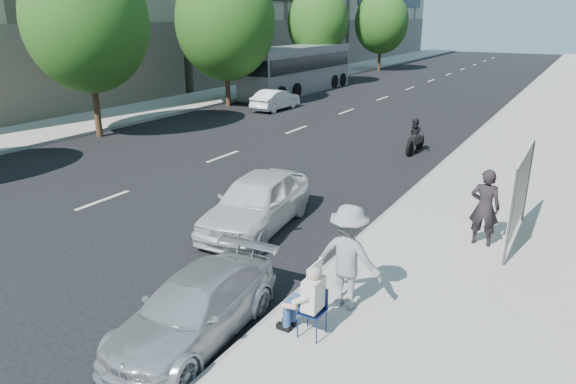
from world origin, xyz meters
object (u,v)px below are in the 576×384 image
Objects in this scene: protest_banner at (520,192)px; bus at (299,70)px; jogger at (348,257)px; white_sedan_near at (257,202)px; motorcycle at (415,138)px; parked_sedan at (195,308)px; seated_protester at (307,296)px; white_sedan_mid at (276,100)px; pedestrian_woman at (485,207)px.

bus reaches higher than protest_banner.
protest_banner is at bearing -114.49° from jogger.
jogger is 0.47× the size of white_sedan_near.
parked_sedan is at bearing -85.59° from motorcycle.
protest_banner is at bearing 67.19° from seated_protester.
seated_protester is 0.35× the size of white_sedan_mid.
seated_protester is at bearing -54.50° from white_sedan_near.
jogger is 4.58m from white_sedan_near.
pedestrian_woman is 0.93m from protest_banner.
pedestrian_woman is at bearing -137.61° from protest_banner.
white_sedan_near reaches higher than white_sedan_mid.
pedestrian_woman reaches higher than white_sedan_near.
protest_banner is 20.43m from white_sedan_mid.
seated_protester is 0.65× the size of jogger.
motorcycle is at bearing -64.85° from pedestrian_woman.
pedestrian_woman reaches higher than parked_sedan.
seated_protester reaches higher than parked_sedan.
protest_banner is 0.72× the size of white_sedan_near.
protest_banner is 27.44m from bus.
bus is at bearing 136.32° from motorcycle.
motorcycle is 0.17× the size of bus.
jogger is (0.22, 1.17, 0.28)m from seated_protester.
bus is (-17.13, 21.50, 0.55)m from pedestrian_woman.
protest_banner reaches higher than pedestrian_woman.
protest_banner is 9.14m from motorcycle.
bus reaches higher than pedestrian_woman.
seated_protester is at bearing 123.95° from white_sedan_mid.
seated_protester is at bearing -59.85° from bus.
protest_banner is 0.25× the size of bus.
white_sedan_near is at bearing -160.18° from protest_banner.
pedestrian_woman is 5.63m from white_sedan_near.
white_sedan_near is at bearing -33.37° from jogger.
white_sedan_mid is at bearing 114.45° from parked_sedan.
pedestrian_woman reaches higher than seated_protester.
bus reaches higher than jogger.
pedestrian_woman is at bearing 136.62° from white_sedan_mid.
bus is at bearing 112.15° from parked_sedan.
parked_sedan is (-3.57, -6.21, -0.53)m from pedestrian_woman.
pedestrian_woman is at bearing -61.20° from motorcycle.
protest_banner is at bearing -49.15° from bus.
jogger is 0.52× the size of parked_sedan.
jogger reaches higher than seated_protester.
white_sedan_mid is (-12.96, 18.34, -0.55)m from jogger.
white_sedan_near is 2.09× the size of motorcycle.
motorcycle is at bearing -45.12° from bus.
bus is (-12.92, 13.20, 1.00)m from motorcycle.
white_sedan_mid is 7.81m from bus.
parked_sedan is 1.04× the size of white_sedan_mid.
parked_sedan is (-1.95, -2.05, -0.60)m from jogger.
white_sedan_near is 18.25m from white_sedan_mid.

